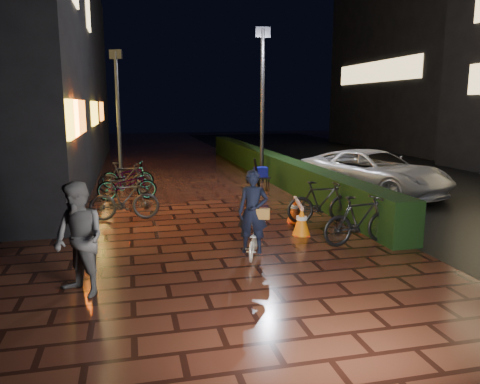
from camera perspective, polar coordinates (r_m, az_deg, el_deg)
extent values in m
plane|color=#381911|center=(10.81, -1.17, -5.11)|extent=(80.00, 80.00, 0.00)
cube|color=black|center=(19.07, 22.82, 0.96)|extent=(11.00, 60.00, 0.01)
cube|color=black|center=(19.13, 3.47, 3.31)|extent=(0.70, 20.00, 1.00)
imported|color=#59595C|center=(7.61, -19.03, -5.48)|extent=(1.09, 1.10, 1.80)
imported|color=silver|center=(16.08, 15.91, 2.34)|extent=(4.35, 5.72, 1.44)
cube|color=yellow|center=(11.75, -19.72, 8.40)|extent=(0.08, 2.00, 0.90)
cube|color=orange|center=(13.24, -19.02, 8.62)|extent=(0.08, 3.00, 0.90)
cube|color=yellow|center=(19.22, -17.30, 9.17)|extent=(0.08, 2.80, 0.90)
cube|color=orange|center=(24.21, -16.51, 9.41)|extent=(0.08, 2.20, 0.90)
cube|color=#FFD88C|center=(19.00, -18.04, 20.04)|extent=(0.06, 1.20, 1.20)
cube|color=black|center=(34.60, 22.49, 16.61)|extent=(8.00, 14.00, 14.00)
cube|color=#FFD88C|center=(32.28, 16.20, 13.90)|extent=(0.06, 10.00, 1.30)
cylinder|color=black|center=(17.69, 2.73, 10.20)|extent=(0.17, 0.17, 5.61)
cube|color=black|center=(17.88, 2.81, 18.88)|extent=(0.55, 0.16, 0.38)
cylinder|color=black|center=(17.85, -14.58, 8.56)|extent=(0.17, 0.17, 4.79)
cube|color=black|center=(17.93, -14.94, 15.92)|extent=(0.45, 0.26, 0.32)
imported|color=white|center=(9.19, 1.63, -5.92)|extent=(0.83, 1.27, 0.63)
imported|color=black|center=(8.95, 1.58, -2.41)|extent=(0.68, 0.57, 1.60)
cube|color=olive|center=(8.92, 2.75, -2.66)|extent=(0.30, 0.21, 0.20)
cone|color=orange|center=(10.72, 7.51, -3.53)|extent=(0.41, 0.41, 0.65)
cone|color=#D9460B|center=(11.89, 6.74, -2.11)|extent=(0.41, 0.41, 0.65)
cube|color=#FC3E0D|center=(10.80, 7.47, -5.14)|extent=(0.43, 0.43, 0.03)
cube|color=red|center=(11.96, 6.70, -3.57)|extent=(0.43, 0.43, 0.03)
cube|color=#B9340A|center=(11.24, 7.14, -1.35)|extent=(0.38, 1.38, 0.07)
cube|color=black|center=(16.21, 2.54, 1.79)|extent=(0.66, 0.56, 0.04)
cylinder|color=black|center=(16.02, 1.80, 0.84)|extent=(0.04, 0.04, 0.42)
cylinder|color=black|center=(16.10, 3.52, 0.88)|extent=(0.04, 0.04, 0.42)
cylinder|color=black|center=(16.40, 1.57, 1.08)|extent=(0.04, 0.04, 0.42)
cylinder|color=black|center=(16.49, 3.25, 1.11)|extent=(0.04, 0.04, 0.42)
cube|color=#0C12A0|center=(16.19, 2.55, 2.45)|extent=(0.48, 0.42, 0.33)
cylinder|color=black|center=(16.00, 2.06, 2.28)|extent=(0.33, 0.40, 1.07)
imported|color=black|center=(14.95, -13.62, 0.88)|extent=(1.83, 0.67, 0.96)
imported|color=black|center=(15.93, -13.84, 1.65)|extent=(1.82, 0.73, 1.06)
imported|color=black|center=(12.34, -13.93, -0.91)|extent=(1.77, 0.53, 1.06)
imported|color=black|center=(16.95, -13.54, 2.01)|extent=(1.90, 0.91, 0.96)
imported|color=black|center=(11.85, 9.89, -1.22)|extent=(1.80, 0.66, 1.06)
imported|color=black|center=(10.20, 14.45, -3.33)|extent=(1.81, 0.72, 1.06)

